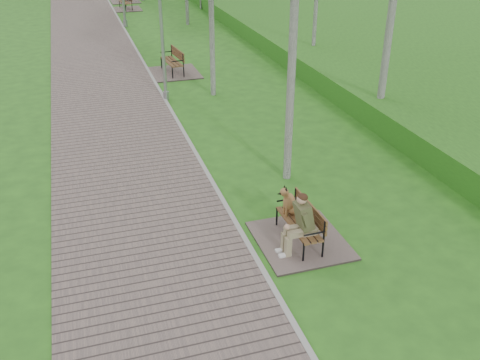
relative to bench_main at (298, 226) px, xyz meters
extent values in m
plane|color=#2B611E|center=(-0.90, 4.64, -0.39)|extent=(120.00, 120.00, 0.00)
cube|color=#675753|center=(-2.65, 26.14, -0.37)|extent=(3.50, 67.00, 0.04)
cube|color=#999993|center=(-0.90, 26.14, -0.36)|extent=(0.10, 67.00, 0.05)
cube|color=#3F9626|center=(11.10, 24.64, -0.39)|extent=(14.00, 70.00, 1.60)
cube|color=#675753|center=(0.09, 0.04, -0.37)|extent=(1.61, 1.79, 0.04)
cube|color=brown|center=(0.04, 0.04, 0.01)|extent=(0.43, 1.35, 0.04)
cube|color=brown|center=(0.25, 0.05, 0.26)|extent=(0.06, 1.34, 0.30)
cube|color=#675753|center=(-0.04, 11.63, -0.37)|extent=(1.81, 2.02, 0.04)
cube|color=brown|center=(-0.09, 11.63, 0.06)|extent=(0.61, 1.55, 0.04)
cube|color=brown|center=(0.15, 11.66, 0.34)|extent=(0.20, 1.51, 0.33)
cube|color=#675753|center=(-0.13, 25.33, -0.37)|extent=(1.65, 1.83, 0.04)
cube|color=brown|center=(-0.18, 25.33, 0.02)|extent=(0.62, 1.42, 0.04)
cube|color=#675753|center=(0.11, 28.14, -0.37)|extent=(1.76, 1.96, 0.04)
cylinder|color=#929499|center=(-0.84, 8.81, -0.25)|extent=(0.18, 0.18, 0.27)
cylinder|color=#929499|center=(-0.84, 8.81, 1.88)|extent=(0.11, 0.11, 4.53)
cylinder|color=#929499|center=(-0.76, 20.51, -0.22)|extent=(0.22, 0.22, 0.33)
cylinder|color=silver|center=(0.83, 2.56, 3.28)|extent=(0.17, 0.17, 7.33)
camera|label=1|loc=(-3.52, -7.63, 5.34)|focal=40.00mm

